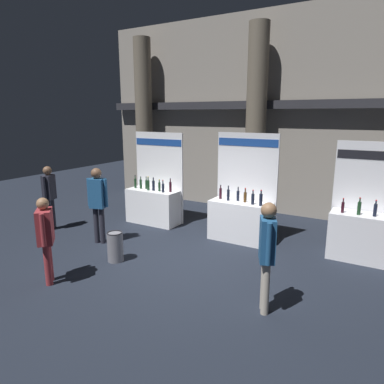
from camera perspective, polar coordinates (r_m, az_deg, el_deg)
ground_plane at (r=7.40m, az=-1.51°, el=-11.43°), size 24.00×24.00×0.00m
hall_colonnade at (r=10.89m, az=11.39°, el=12.00°), size 11.13×1.09×5.97m
exhibitor_booth_0 at (r=9.83m, az=-6.28°, el=-1.59°), size 1.57×0.66×2.53m
exhibitor_booth_1 at (r=8.51m, az=8.04°, el=-3.83°), size 1.54×0.66×2.59m
exhibitor_booth_2 at (r=8.14m, az=27.49°, el=-5.99°), size 1.74×0.66×2.47m
trash_bin at (r=7.51m, az=-12.50°, el=-8.74°), size 0.33×0.33×0.63m
visitor_0 at (r=8.40m, az=-15.23°, el=-1.07°), size 0.49×0.34×1.81m
visitor_1 at (r=5.41m, az=12.20°, el=-9.04°), size 0.35×0.50×1.76m
visitor_2 at (r=9.85m, az=-22.38°, el=-0.11°), size 0.33×0.47×1.70m
visitor_3 at (r=6.73m, az=-22.93°, el=-6.17°), size 0.48×0.48×1.60m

